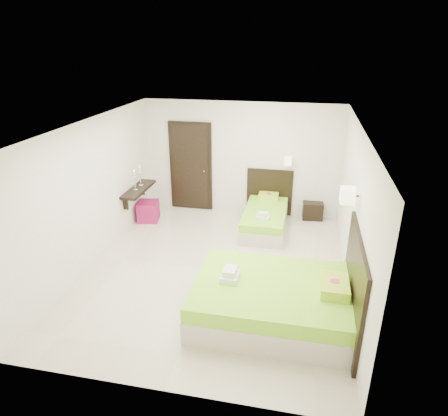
% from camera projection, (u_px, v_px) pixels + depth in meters
% --- Properties ---
extents(floor, '(5.50, 5.50, 0.00)m').
position_uv_depth(floor, '(215.00, 270.00, 7.20)').
color(floor, beige).
rests_on(floor, ground).
extents(bed_single, '(1.06, 1.76, 1.46)m').
position_uv_depth(bed_single, '(265.00, 216.00, 8.72)').
color(bed_single, beige).
rests_on(bed_single, ground).
extents(bed_double, '(2.28, 1.94, 1.88)m').
position_uv_depth(bed_double, '(277.00, 299.00, 5.83)').
color(bed_double, beige).
rests_on(bed_double, ground).
extents(nightstand, '(0.49, 0.44, 0.40)m').
position_uv_depth(nightstand, '(312.00, 210.00, 9.22)').
color(nightstand, black).
rests_on(nightstand, ground).
extents(ottoman, '(0.53, 0.53, 0.45)m').
position_uv_depth(ottoman, '(148.00, 211.00, 9.10)').
color(ottoman, maroon).
rests_on(ottoman, ground).
extents(door, '(1.02, 0.15, 2.14)m').
position_uv_depth(door, '(191.00, 167.00, 9.45)').
color(door, black).
rests_on(door, ground).
extents(console_shelf, '(0.35, 1.20, 0.78)m').
position_uv_depth(console_shelf, '(138.00, 189.00, 8.71)').
color(console_shelf, black).
rests_on(console_shelf, ground).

